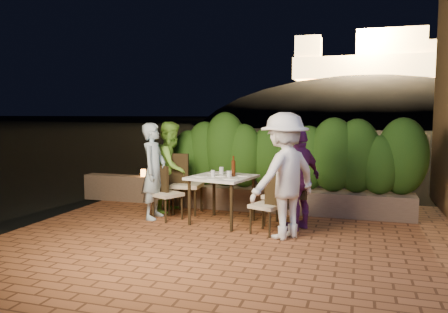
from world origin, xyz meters
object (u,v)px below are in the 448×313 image
at_px(chair_left_front, 167,193).
at_px(diner_blue, 154,171).
at_px(diner_green, 172,167).
at_px(diner_white, 284,176).
at_px(beer_bottle, 233,166).
at_px(chair_right_front, 266,204).
at_px(chair_right_back, 281,195).
at_px(bowl, 230,172).
at_px(dining_table, 222,199).
at_px(chair_left_back, 187,184).
at_px(diner_purple, 300,179).
at_px(parapet_lamp, 143,173).

xyz_separation_m(chair_left_front, diner_blue, (-0.25, 0.03, 0.35)).
bearing_deg(diner_green, diner_white, -116.03).
relative_size(beer_bottle, chair_left_front, 0.37).
distance_m(chair_left_front, diner_blue, 0.43).
distance_m(chair_right_front, chair_right_back, 0.50).
bearing_deg(beer_bottle, chair_right_front, -34.20).
relative_size(bowl, chair_left_front, 0.18).
relative_size(chair_left_front, diner_white, 0.50).
relative_size(chair_left_front, chair_right_back, 0.91).
height_order(chair_right_back, diner_green, diner_green).
bearing_deg(beer_bottle, dining_table, -172.35).
distance_m(chair_left_back, diner_purple, 2.05).
bearing_deg(bowl, beer_bottle, -64.00).
bearing_deg(bowl, diner_white, -38.93).
bearing_deg(diner_white, chair_left_back, -81.91).
xyz_separation_m(chair_right_back, diner_blue, (-2.09, -0.12, 0.30)).
bearing_deg(diner_green, dining_table, -115.62).
distance_m(chair_right_back, parapet_lamp, 3.08).
relative_size(bowl, diner_white, 0.09).
distance_m(dining_table, diner_white, 1.29).
bearing_deg(diner_blue, beer_bottle, -90.52).
relative_size(chair_left_front, diner_blue, 0.56).
xyz_separation_m(chair_left_back, diner_blue, (-0.39, -0.49, 0.27)).
bearing_deg(chair_right_back, chair_right_front, 95.97).
xyz_separation_m(dining_table, beer_bottle, (0.18, 0.02, 0.54)).
height_order(chair_right_front, diner_blue, diner_blue).
bearing_deg(parapet_lamp, chair_left_front, -48.29).
height_order(chair_right_back, diner_blue, diner_blue).
bearing_deg(beer_bottle, chair_left_back, 155.97).
distance_m(chair_right_back, diner_blue, 2.12).
relative_size(dining_table, chair_left_back, 0.87).
relative_size(chair_right_front, diner_blue, 0.54).
distance_m(beer_bottle, chair_right_front, 0.89).
bearing_deg(chair_left_back, diner_purple, -17.81).
bearing_deg(dining_table, bowl, 82.25).
bearing_deg(chair_right_front, diner_purple, -116.11).
distance_m(diner_blue, parapet_lamp, 1.43).
height_order(diner_purple, parapet_lamp, diner_purple).
height_order(dining_table, diner_white, diner_white).
bearing_deg(dining_table, diner_blue, -178.16).
bearing_deg(parapet_lamp, chair_left_back, -29.27).
relative_size(chair_right_front, chair_right_back, 0.88).
bearing_deg(diner_green, bowl, -100.98).
xyz_separation_m(diner_green, diner_purple, (2.31, -0.52, -0.04)).
bearing_deg(diner_blue, bowl, -77.31).
bearing_deg(diner_white, dining_table, -80.23).
xyz_separation_m(beer_bottle, chair_right_back, (0.75, 0.06, -0.43)).
bearing_deg(diner_blue, chair_left_back, -41.96).
xyz_separation_m(dining_table, chair_left_back, (-0.78, 0.45, 0.15)).
distance_m(chair_right_front, parapet_lamp, 3.16).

